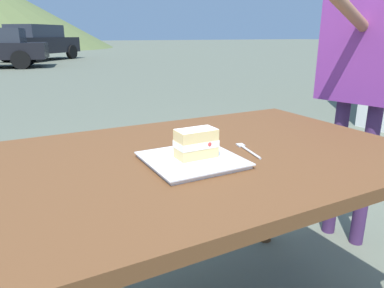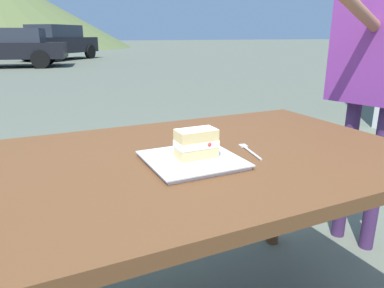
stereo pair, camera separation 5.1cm
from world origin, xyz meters
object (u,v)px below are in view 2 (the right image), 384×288
(dessert_plate, at_px, (192,160))
(parked_car_far, at_px, (58,42))
(patio_table, at_px, (175,183))
(cake_slice, at_px, (196,143))
(diner_person, at_px, (379,51))
(dessert_fork, at_px, (249,150))
(parked_car_near, at_px, (3,47))

(dessert_plate, bearing_deg, parked_car_far, 85.72)
(patio_table, bearing_deg, parked_car_far, 85.61)
(dessert_plate, relative_size, cake_slice, 2.20)
(dessert_plate, distance_m, parked_car_far, 17.76)
(diner_person, bearing_deg, patio_table, -169.19)
(cake_slice, bearing_deg, dessert_fork, 4.34)
(dessert_fork, distance_m, parked_car_far, 17.72)
(dessert_plate, height_order, diner_person, diner_person)
(dessert_fork, relative_size, parked_car_far, 0.04)
(parked_car_far, bearing_deg, patio_table, -94.39)
(patio_table, height_order, dessert_fork, dessert_fork)
(dessert_plate, height_order, dessert_fork, dessert_plate)
(patio_table, relative_size, cake_slice, 13.06)
(dessert_plate, bearing_deg, cake_slice, 5.13)
(patio_table, distance_m, diner_person, 1.28)
(dessert_plate, xyz_separation_m, parked_car_near, (-0.92, 14.22, -0.03))
(parked_car_near, relative_size, parked_car_far, 1.15)
(cake_slice, relative_size, dessert_fork, 0.75)
(diner_person, bearing_deg, cake_slice, -165.56)
(dessert_fork, bearing_deg, dessert_plate, -175.60)
(parked_car_near, bearing_deg, dessert_fork, -85.38)
(cake_slice, bearing_deg, parked_car_far, 85.77)
(dessert_plate, relative_size, parked_car_near, 0.06)
(patio_table, bearing_deg, dessert_plate, -67.60)
(dessert_plate, bearing_deg, parked_car_near, 93.71)
(dessert_plate, bearing_deg, patio_table, 112.40)
(dessert_fork, height_order, diner_person, diner_person)
(dessert_plate, xyz_separation_m, dessert_fork, (0.22, 0.02, -0.00))
(dessert_plate, xyz_separation_m, cake_slice, (0.02, 0.00, 0.05))
(diner_person, bearing_deg, dessert_fork, -163.42)
(parked_car_far, bearing_deg, cake_slice, -94.23)
(patio_table, bearing_deg, diner_person, 10.81)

